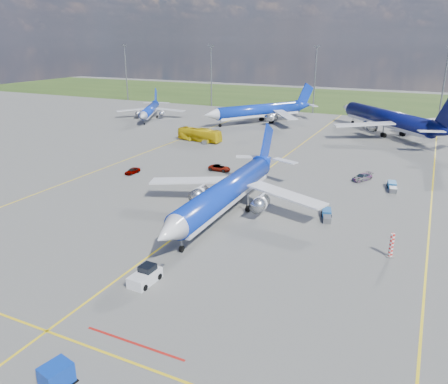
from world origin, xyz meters
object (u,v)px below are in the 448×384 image
at_px(service_car_c, 362,177).
at_px(baggage_tug_c, 207,140).
at_px(apron_bus, 200,135).
at_px(service_car_b, 220,168).
at_px(bg_jet_nw, 150,119).
at_px(pushback_tug, 145,276).
at_px(baggage_tug_w, 327,215).
at_px(warning_post, 392,245).
at_px(main_airliner, 226,214).
at_px(uld_container, 56,375).
at_px(bg_jet_n, 385,134).
at_px(service_car_a, 132,171).
at_px(bg_jet_nnw, 259,123).
at_px(baggage_tug_e, 392,186).

height_order(service_car_c, baggage_tug_c, service_car_c).
bearing_deg(apron_bus, service_car_b, -137.00).
bearing_deg(service_car_c, bg_jet_nw, -178.32).
bearing_deg(pushback_tug, baggage_tug_w, 64.90).
xyz_separation_m(apron_bus, baggage_tug_w, (40.73, -36.42, -1.19)).
height_order(warning_post, service_car_b, warning_post).
xyz_separation_m(main_airliner, uld_container, (2.91, -35.91, 0.86)).
distance_m(bg_jet_n, pushback_tug, 92.85).
relative_size(uld_container, apron_bus, 0.18).
bearing_deg(pushback_tug, service_car_a, 130.64).
xyz_separation_m(bg_jet_nnw, service_car_c, (38.25, -46.47, 0.64)).
xyz_separation_m(bg_jet_n, service_car_c, (0.87, -45.13, 0.64)).
relative_size(service_car_a, baggage_tug_e, 0.70).
distance_m(bg_jet_nw, bg_jet_nnw, 35.61).
height_order(apron_bus, baggage_tug_w, apron_bus).
relative_size(baggage_tug_w, baggage_tug_e, 0.93).
height_order(warning_post, bg_jet_nnw, bg_jet_nnw).
relative_size(bg_jet_nnw, service_car_b, 9.56).
bearing_deg(baggage_tug_w, baggage_tug_e, 52.79).
height_order(bg_jet_nw, main_airliner, main_airliner).
bearing_deg(pushback_tug, service_car_c, 74.04).
xyz_separation_m(service_car_a, baggage_tug_c, (0.27, 30.21, -0.08)).
xyz_separation_m(pushback_tug, service_car_c, (15.10, 46.62, -0.09)).
relative_size(service_car_a, baggage_tug_c, 0.68).
relative_size(bg_jet_nw, pushback_tug, 5.87).
bearing_deg(main_airliner, baggage_tug_w, 19.83).
bearing_deg(main_airliner, bg_jet_nnw, 106.69).
bearing_deg(baggage_tug_w, bg_jet_nnw, 103.77).
bearing_deg(baggage_tug_c, service_car_a, -104.35).
bearing_deg(service_car_c, warning_post, -45.91).
relative_size(bg_jet_nnw, baggage_tug_e, 8.54).
bearing_deg(baggage_tug_w, baggage_tug_c, 122.16).
relative_size(warning_post, bg_jet_n, 0.06).
bearing_deg(bg_jet_nnw, baggage_tug_w, -27.32).
relative_size(warning_post, baggage_tug_w, 0.66).
bearing_deg(service_car_b, baggage_tug_w, -122.42).
height_order(pushback_tug, uld_container, pushback_tug).
distance_m(main_airliner, service_car_b, 22.73).
height_order(bg_jet_n, service_car_c, bg_jet_n).
relative_size(uld_container, baggage_tug_e, 0.44).
xyz_separation_m(bg_jet_nw, baggage_tug_w, (71.04, -58.43, 0.46)).
height_order(main_airliner, baggage_tug_e, main_airliner).
relative_size(pushback_tug, baggage_tug_w, 1.18).
relative_size(bg_jet_nw, bg_jet_nnw, 0.76).
distance_m(warning_post, baggage_tug_c, 65.76).
xyz_separation_m(service_car_a, baggage_tug_w, (38.83, -5.82, -0.12)).
bearing_deg(service_car_a, service_car_b, 36.49).
relative_size(pushback_tug, service_car_a, 1.57).
bearing_deg(apron_bus, bg_jet_nw, 60.18).
relative_size(pushback_tug, baggage_tug_e, 1.10).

